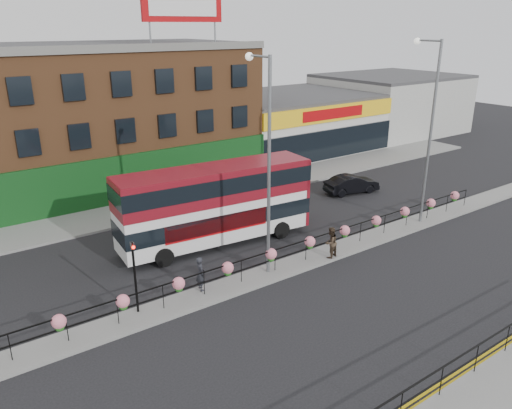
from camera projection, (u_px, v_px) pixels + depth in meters
ground at (291, 267)px, 25.20m from camera, size 120.00×120.00×0.00m
north_pavement at (180, 201)px, 34.34m from camera, size 60.00×4.00×0.15m
median at (291, 266)px, 25.17m from camera, size 60.00×1.60×0.15m
yellow_line_inner at (463, 369)px, 17.79m from camera, size 60.00×0.10×0.01m
yellow_line_outer at (468, 371)px, 17.65m from camera, size 60.00×0.10×0.01m
brick_building at (77, 118)px, 36.50m from camera, size 25.00×12.21×10.30m
supermarket at (288, 122)px, 48.26m from camera, size 15.00×12.25×5.30m
warehouse_east at (389, 103)px, 56.25m from camera, size 14.50×12.00×6.30m
median_railing at (291, 249)px, 24.84m from camera, size 30.04×0.56×1.23m
south_railing at (442, 374)px, 16.06m from camera, size 20.04×0.05×1.12m
double_decker_bus at (216, 197)px, 27.11m from camera, size 11.07×3.55×4.40m
car at (352, 184)px, 36.10m from camera, size 3.05×4.60×1.33m
pedestrian_a at (200, 274)px, 22.54m from camera, size 0.70×0.56×1.62m
pedestrian_b at (331, 242)px, 25.69m from camera, size 1.01×0.89×1.66m
lamp_column_west at (266, 150)px, 22.59m from camera, size 0.37×1.80×10.25m
lamp_column_east at (428, 118)px, 28.75m from camera, size 0.38×1.88×10.70m
traffic_light_median at (134, 262)px, 20.27m from camera, size 0.15×0.28×3.65m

